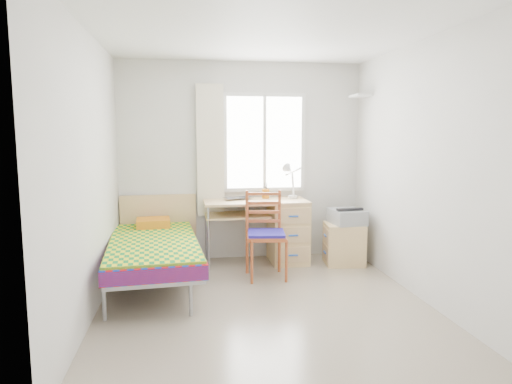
{
  "coord_description": "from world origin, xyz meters",
  "views": [
    {
      "loc": [
        -0.74,
        -4.26,
        1.68
      ],
      "look_at": [
        0.0,
        0.55,
        1.05
      ],
      "focal_mm": 32.0,
      "sensor_mm": 36.0,
      "label": 1
    }
  ],
  "objects_px": {
    "desk": "(282,228)",
    "cabinet": "(344,244)",
    "chair": "(266,229)",
    "printer": "(347,216)",
    "bed": "(154,246)"
  },
  "relations": [
    {
      "from": "desk",
      "to": "cabinet",
      "type": "xyz_separation_m",
      "value": [
        0.76,
        -0.22,
        -0.18
      ]
    },
    {
      "from": "desk",
      "to": "chair",
      "type": "height_order",
      "value": "chair"
    },
    {
      "from": "desk",
      "to": "cabinet",
      "type": "bearing_deg",
      "value": -16.44
    },
    {
      "from": "chair",
      "to": "printer",
      "type": "relative_size",
      "value": 2.13
    },
    {
      "from": "bed",
      "to": "desk",
      "type": "distance_m",
      "value": 1.72
    },
    {
      "from": "desk",
      "to": "chair",
      "type": "distance_m",
      "value": 0.67
    },
    {
      "from": "bed",
      "to": "cabinet",
      "type": "height_order",
      "value": "bed"
    },
    {
      "from": "chair",
      "to": "printer",
      "type": "distance_m",
      "value": 1.17
    },
    {
      "from": "cabinet",
      "to": "printer",
      "type": "bearing_deg",
      "value": 22.53
    },
    {
      "from": "cabinet",
      "to": "printer",
      "type": "height_order",
      "value": "printer"
    },
    {
      "from": "bed",
      "to": "chair",
      "type": "height_order",
      "value": "chair"
    },
    {
      "from": "printer",
      "to": "chair",
      "type": "bearing_deg",
      "value": -166.85
    },
    {
      "from": "printer",
      "to": "cabinet",
      "type": "bearing_deg",
      "value": -169.03
    },
    {
      "from": "cabinet",
      "to": "chair",
      "type": "bearing_deg",
      "value": -155.21
    },
    {
      "from": "bed",
      "to": "printer",
      "type": "xyz_separation_m",
      "value": [
        2.39,
        0.43,
        0.19
      ]
    }
  ]
}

